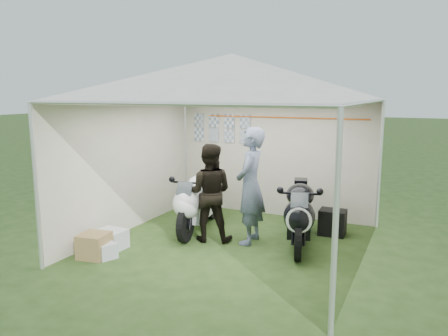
{
  "coord_description": "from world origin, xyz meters",
  "views": [
    {
      "loc": [
        2.75,
        -6.13,
        2.42
      ],
      "look_at": [
        -0.3,
        0.35,
        1.18
      ],
      "focal_mm": 35.0,
      "sensor_mm": 36.0,
      "label": 1
    }
  ],
  "objects": [
    {
      "name": "person_blue_jacket",
      "position": [
        0.22,
        0.24,
        0.95
      ],
      "size": [
        0.5,
        0.72,
        1.89
      ],
      "primitive_type": "imported",
      "rotation": [
        0.0,
        0.0,
        -1.5
      ],
      "color": "slate",
      "rests_on": "ground"
    },
    {
      "name": "person_dark_jacket",
      "position": [
        -0.44,
        0.07,
        0.81
      ],
      "size": [
        0.93,
        0.81,
        1.62
      ],
      "primitive_type": "imported",
      "rotation": [
        0.0,
        0.0,
        3.44
      ],
      "color": "black",
      "rests_on": "ground"
    },
    {
      "name": "crate_2",
      "position": [
        -1.47,
        -1.3,
        0.11
      ],
      "size": [
        0.39,
        0.36,
        0.23
      ],
      "primitive_type": "cube",
      "rotation": [
        0.0,
        0.0,
        -0.4
      ],
      "color": "silver",
      "rests_on": "ground"
    },
    {
      "name": "motorcycle_white",
      "position": [
        -0.84,
        0.41,
        0.56
      ],
      "size": [
        0.67,
        2.04,
        1.01
      ],
      "rotation": [
        0.0,
        0.0,
        0.17
      ],
      "color": "black",
      "rests_on": "ground"
    },
    {
      "name": "crate_0",
      "position": [
        -1.65,
        -0.94,
        0.15
      ],
      "size": [
        0.46,
        0.37,
        0.3
      ],
      "primitive_type": "cube",
      "rotation": [
        0.0,
        0.0,
        -0.04
      ],
      "color": "silver",
      "rests_on": "ground"
    },
    {
      "name": "paddock_stand",
      "position": [
        0.76,
        1.32,
        0.15
      ],
      "size": [
        0.46,
        0.35,
        0.3
      ],
      "primitive_type": "cube",
      "rotation": [
        0.0,
        0.0,
        0.25
      ],
      "color": "#0B37A9",
      "rests_on": "ground"
    },
    {
      "name": "motorcycle_black",
      "position": [
        0.99,
        0.41,
        0.56
      ],
      "size": [
        0.8,
        2.02,
        1.01
      ],
      "rotation": [
        0.0,
        0.0,
        0.25
      ],
      "color": "black",
      "rests_on": "ground"
    },
    {
      "name": "crate_1",
      "position": [
        -1.63,
        -1.35,
        0.18
      ],
      "size": [
        0.46,
        0.46,
        0.36
      ],
      "primitive_type": "cube",
      "rotation": [
        0.0,
        0.0,
        0.16
      ],
      "color": "olive",
      "rests_on": "ground"
    },
    {
      "name": "ground",
      "position": [
        0.0,
        0.0,
        0.0
      ],
      "size": [
        80.0,
        80.0,
        0.0
      ],
      "primitive_type": "plane",
      "color": "#263E16",
      "rests_on": "ground"
    },
    {
      "name": "equipment_box",
      "position": [
        1.36,
        1.21,
        0.22
      ],
      "size": [
        0.45,
        0.36,
        0.44
      ],
      "primitive_type": "cube",
      "rotation": [
        0.0,
        0.0,
        0.03
      ],
      "color": "black",
      "rests_on": "ground"
    },
    {
      "name": "canopy_tent",
      "position": [
        -0.0,
        0.03,
        2.58
      ],
      "size": [
        5.66,
        5.66,
        3.0
      ],
      "color": "silver",
      "rests_on": "ground"
    }
  ]
}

